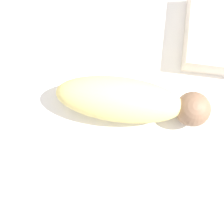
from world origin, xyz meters
TOP-DOWN VIEW (x-y plane):
  - ground_plane at (0.00, 0.00)m, footprint 12.00×12.00m
  - bed_mattress at (0.00, 0.00)m, footprint 1.40×1.09m
  - swaddled_baby at (0.02, -0.09)m, footprint 0.17×0.58m
  - pillow at (0.35, -0.43)m, footprint 0.31×0.29m

SIDE VIEW (x-z plane):
  - ground_plane at x=0.00m, z-range 0.00..0.00m
  - bed_mattress at x=0.00m, z-range 0.00..0.15m
  - pillow at x=0.35m, z-range 0.15..0.25m
  - swaddled_baby at x=0.02m, z-range 0.14..0.31m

